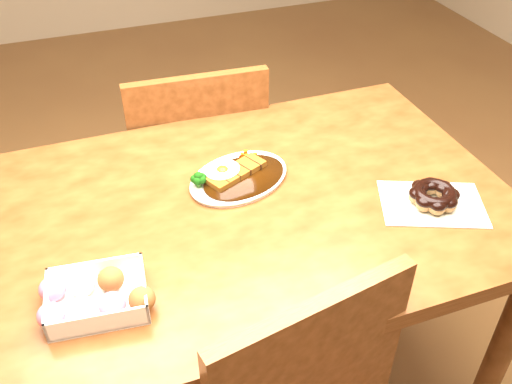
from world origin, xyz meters
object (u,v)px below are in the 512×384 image
object	(u,v)px
chair_far	(196,169)
katsu_curry_plate	(237,176)
table	(247,236)
pon_de_ring	(434,196)
donut_box	(95,296)

from	to	relation	value
chair_far	katsu_curry_plate	size ratio (longest dim) A/B	2.94
table	katsu_curry_plate	size ratio (longest dim) A/B	4.06
katsu_curry_plate	pon_de_ring	world-z (taller)	katsu_curry_plate
table	katsu_curry_plate	bearing A→B (deg)	85.25
chair_far	pon_de_ring	distance (m)	0.83
donut_box	pon_de_ring	xyz separation A→B (m)	(0.75, 0.04, -0.00)
chair_far	katsu_curry_plate	world-z (taller)	chair_far
table	pon_de_ring	xyz separation A→B (m)	(0.39, -0.15, 0.12)
table	donut_box	bearing A→B (deg)	-152.41
chair_far	pon_de_ring	bearing A→B (deg)	122.78
table	donut_box	xyz separation A→B (m)	(-0.36, -0.19, 0.12)
katsu_curry_plate	pon_de_ring	bearing A→B (deg)	-31.56
table	donut_box	distance (m)	0.42
katsu_curry_plate	pon_de_ring	distance (m)	0.45
table	katsu_curry_plate	xyz separation A→B (m)	(0.01, 0.09, 0.11)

